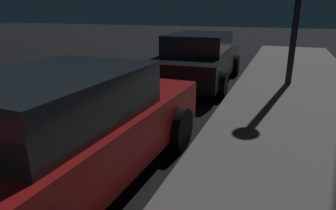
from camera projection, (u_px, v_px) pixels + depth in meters
car_red at (66, 130)px, 3.50m from camera, size 2.11×4.46×1.43m
car_black at (199, 58)px, 8.66m from camera, size 2.19×4.56×1.43m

